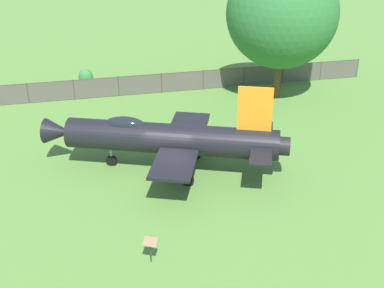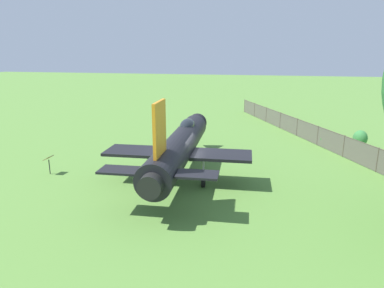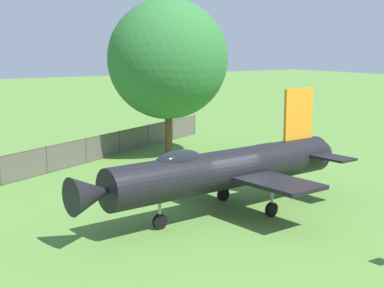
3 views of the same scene
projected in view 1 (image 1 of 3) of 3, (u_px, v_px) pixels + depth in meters
ground_plane at (172, 170)px, 28.94m from camera, size 200.00×200.00×0.00m
display_jet at (165, 138)px, 28.13m from camera, size 8.28×13.51×5.09m
shade_tree at (282, 14)px, 36.14m from camera, size 7.20×7.79×9.96m
perimeter_fence at (118, 86)px, 38.66m from camera, size 16.86×35.20×1.55m
shrub_near_fence at (81, 88)px, 38.74m from camera, size 1.25×1.12×1.22m
shrub_by_tree at (86, 77)px, 40.99m from camera, size 1.07×1.16×1.27m
info_plaque at (150, 245)px, 21.51m from camera, size 0.41×0.61×1.14m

